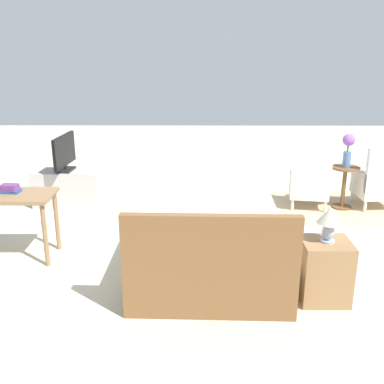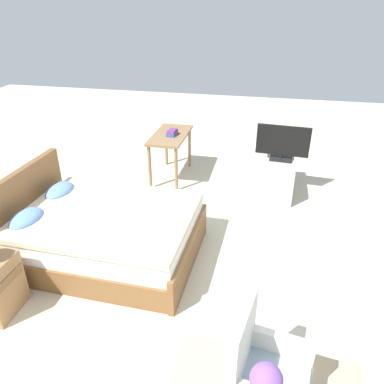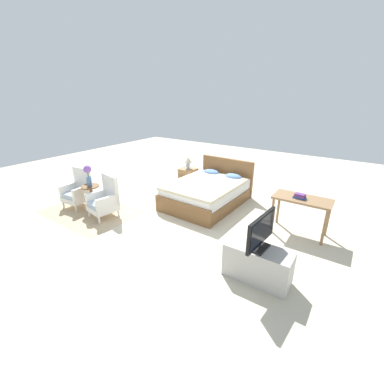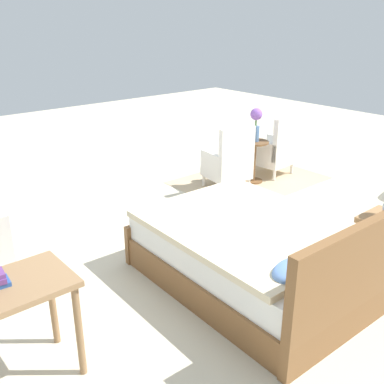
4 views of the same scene
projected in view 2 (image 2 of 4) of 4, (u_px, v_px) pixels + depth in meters
name	position (u px, v px, depth m)	size (l,w,h in m)	color
ground_plane	(191.00, 264.00, 4.25)	(16.00, 16.00, 0.00)	beige
bed	(101.00, 232.00, 4.28)	(1.55, 2.11, 0.96)	brown
armchair_by_window_right	(263.00, 375.00, 2.59)	(0.62, 0.62, 0.92)	white
tv_stand	(279.00, 176.00, 5.69)	(0.96, 0.40, 0.53)	#B7B2AD
tv_flatscreen	(283.00, 143.00, 5.44)	(0.23, 0.77, 0.52)	black
vanity_desk	(170.00, 141.00, 5.99)	(1.04, 0.52, 0.75)	#8E6B47
book_stack	(172.00, 133.00, 5.87)	(0.23, 0.16, 0.09)	#284C8E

